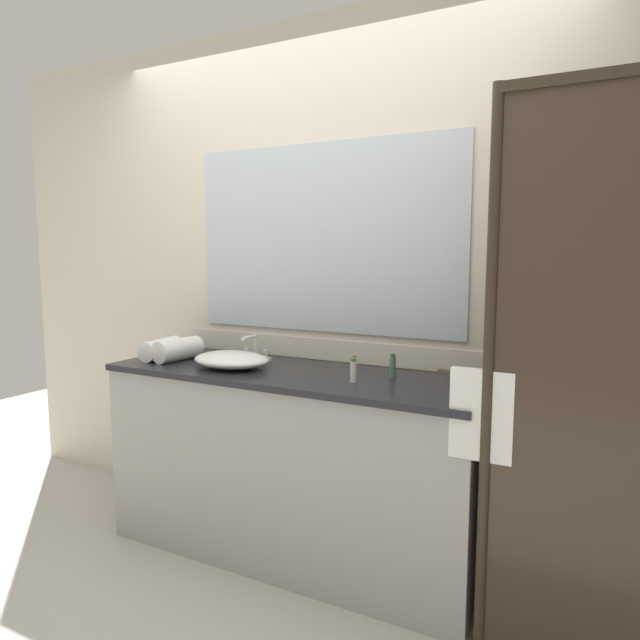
# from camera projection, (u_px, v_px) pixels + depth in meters

# --- Properties ---
(ground_plane) EXTENTS (8.00, 8.00, 0.00)m
(ground_plane) POSITION_uv_depth(u_px,v_px,m) (293.00, 554.00, 2.77)
(ground_plane) COLOR #B7B2A8
(wall_back_with_mirror) EXTENTS (4.40, 0.06, 2.60)m
(wall_back_with_mirror) POSITION_uv_depth(u_px,v_px,m) (326.00, 281.00, 2.91)
(wall_back_with_mirror) COLOR beige
(wall_back_with_mirror) RESTS_ON ground_plane
(vanity_cabinet) EXTENTS (1.80, 0.58, 0.90)m
(vanity_cabinet) POSITION_uv_depth(u_px,v_px,m) (293.00, 464.00, 2.72)
(vanity_cabinet) COLOR #9E9993
(vanity_cabinet) RESTS_ON ground_plane
(shower_enclosure) EXTENTS (1.20, 0.59, 2.00)m
(shower_enclosure) POSITION_uv_depth(u_px,v_px,m) (594.00, 384.00, 1.88)
(shower_enclosure) COLOR #2D2319
(shower_enclosure) RESTS_ON ground_plane
(sink_basin) EXTENTS (0.38, 0.29, 0.08)m
(sink_basin) POSITION_uv_depth(u_px,v_px,m) (231.00, 360.00, 2.74)
(sink_basin) COLOR white
(sink_basin) RESTS_ON vanity_cabinet
(faucet) EXTENTS (0.17, 0.13, 0.14)m
(faucet) POSITION_uv_depth(u_px,v_px,m) (255.00, 352.00, 2.91)
(faucet) COLOR silver
(faucet) RESTS_ON vanity_cabinet
(amenity_bottle_lotion) EXTENTS (0.03, 0.03, 0.10)m
(amenity_bottle_lotion) POSITION_uv_depth(u_px,v_px,m) (393.00, 366.00, 2.54)
(amenity_bottle_lotion) COLOR #4C7056
(amenity_bottle_lotion) RESTS_ON vanity_cabinet
(amenity_bottle_conditioner) EXTENTS (0.02, 0.02, 0.09)m
(amenity_bottle_conditioner) POSITION_uv_depth(u_px,v_px,m) (354.00, 365.00, 2.61)
(amenity_bottle_conditioner) COLOR white
(amenity_bottle_conditioner) RESTS_ON vanity_cabinet
(amenity_bottle_body_wash) EXTENTS (0.03, 0.03, 0.10)m
(amenity_bottle_body_wash) POSITION_uv_depth(u_px,v_px,m) (353.00, 371.00, 2.44)
(amenity_bottle_body_wash) COLOR silver
(amenity_bottle_body_wash) RESTS_ON vanity_cabinet
(rolled_towel_near_edge) EXTENTS (0.12, 0.26, 0.10)m
(rolled_towel_near_edge) POSITION_uv_depth(u_px,v_px,m) (161.00, 349.00, 2.97)
(rolled_towel_near_edge) COLOR white
(rolled_towel_near_edge) RESTS_ON vanity_cabinet
(rolled_towel_middle) EXTENTS (0.14, 0.27, 0.11)m
(rolled_towel_middle) POSITION_uv_depth(u_px,v_px,m) (178.00, 349.00, 2.92)
(rolled_towel_middle) COLOR white
(rolled_towel_middle) RESTS_ON vanity_cabinet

